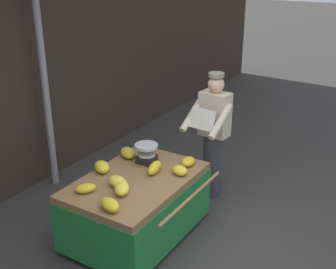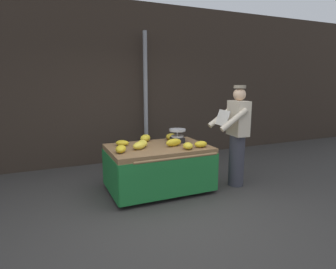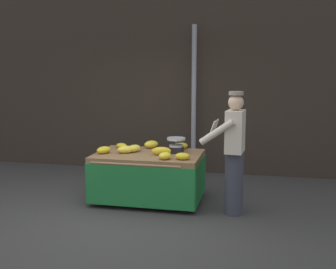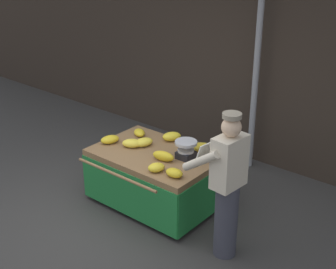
% 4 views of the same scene
% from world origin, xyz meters
% --- Properties ---
extents(ground_plane, '(60.00, 60.00, 0.00)m').
position_xyz_m(ground_plane, '(0.00, 0.00, 0.00)').
color(ground_plane, '#383533').
extents(back_wall, '(16.00, 0.24, 3.45)m').
position_xyz_m(back_wall, '(0.00, 3.09, 1.73)').
color(back_wall, '#332821').
rests_on(back_wall, ground).
extents(street_pole, '(0.09, 0.09, 2.82)m').
position_xyz_m(street_pole, '(0.58, 2.76, 1.41)').
color(street_pole, gray).
rests_on(street_pole, ground).
extents(banana_cart, '(1.62, 1.28, 0.75)m').
position_xyz_m(banana_cart, '(0.18, 1.00, 0.54)').
color(banana_cart, olive).
rests_on(banana_cart, ground).
extents(weighing_scale, '(0.28, 0.28, 0.23)m').
position_xyz_m(weighing_scale, '(0.58, 1.13, 0.86)').
color(weighing_scale, black).
rests_on(weighing_scale, banana_cart).
extents(banana_bunch_0, '(0.24, 0.29, 0.11)m').
position_xyz_m(banana_bunch_0, '(-0.48, 0.84, 0.80)').
color(banana_bunch_0, gold).
rests_on(banana_bunch_0, banana_cart).
extents(banana_bunch_1, '(0.28, 0.30, 0.12)m').
position_xyz_m(banana_bunch_1, '(0.10, 1.43, 0.81)').
color(banana_bunch_1, yellow).
rests_on(banana_bunch_1, banana_cart).
extents(banana_bunch_2, '(0.23, 0.25, 0.10)m').
position_xyz_m(banana_bunch_2, '(0.52, 0.63, 0.80)').
color(banana_bunch_2, yellow).
rests_on(banana_bunch_2, banana_cart).
extents(banana_bunch_3, '(0.22, 0.16, 0.10)m').
position_xyz_m(banana_bunch_3, '(0.77, 0.67, 0.80)').
color(banana_bunch_3, gold).
rests_on(banana_bunch_3, banana_cart).
extents(banana_bunch_4, '(0.30, 0.28, 0.11)m').
position_xyz_m(banana_bunch_4, '(-0.17, 0.94, 0.80)').
color(banana_bunch_4, yellow).
rests_on(banana_bunch_4, banana_cart).
extents(banana_bunch_5, '(0.26, 0.25, 0.09)m').
position_xyz_m(banana_bunch_5, '(-0.35, 1.28, 0.79)').
color(banana_bunch_5, gold).
rests_on(banana_bunch_5, banana_cart).
extents(banana_bunch_6, '(0.31, 0.17, 0.13)m').
position_xyz_m(banana_bunch_6, '(0.40, 0.90, 0.81)').
color(banana_bunch_6, gold).
rests_on(banana_bunch_6, banana_cart).
extents(banana_bunch_7, '(0.24, 0.30, 0.11)m').
position_xyz_m(banana_bunch_7, '(-0.08, 1.06, 0.80)').
color(banana_bunch_7, yellow).
rests_on(banana_bunch_7, banana_cart).
extents(banana_bunch_8, '(0.31, 0.33, 0.11)m').
position_xyz_m(banana_bunch_8, '(0.59, 1.42, 0.80)').
color(banana_bunch_8, gold).
rests_on(banana_bunch_8, banana_cart).
extents(vendor_person, '(0.60, 0.55, 1.71)m').
position_xyz_m(vendor_person, '(1.47, 0.68, 0.87)').
color(vendor_person, '#383842').
rests_on(vendor_person, ground).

